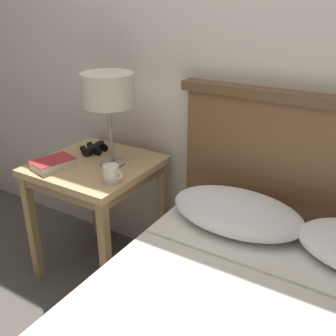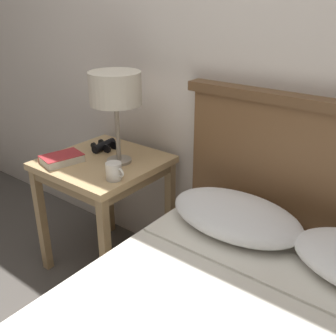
{
  "view_description": "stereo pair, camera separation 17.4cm",
  "coord_description": "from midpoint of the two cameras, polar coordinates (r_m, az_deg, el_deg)",
  "views": [
    {
      "loc": [
        0.76,
        -0.84,
        1.48
      ],
      "look_at": [
        -0.08,
        0.51,
        0.77
      ],
      "focal_mm": 42.0,
      "sensor_mm": 36.0,
      "label": 1
    },
    {
      "loc": [
        0.9,
        -0.74,
        1.48
      ],
      "look_at": [
        -0.08,
        0.51,
        0.77
      ],
      "focal_mm": 42.0,
      "sensor_mm": 36.0,
      "label": 2
    }
  ],
  "objects": [
    {
      "name": "nightstand",
      "position": [
        2.13,
        -6.99,
        -1.04
      ],
      "size": [
        0.58,
        0.58,
        0.67
      ],
      "color": "tan",
      "rests_on": "ground_plane"
    },
    {
      "name": "coffee_mug",
      "position": [
        1.85,
        -5.2,
        -0.54
      ],
      "size": [
        0.1,
        0.08,
        0.08
      ],
      "color": "silver",
      "rests_on": "nightstand"
    },
    {
      "name": "table_lamp",
      "position": [
        1.95,
        -5.09,
        11.1
      ],
      "size": [
        0.26,
        0.26,
        0.47
      ],
      "color": "gray",
      "rests_on": "nightstand"
    },
    {
      "name": "wall_back",
      "position": [
        1.91,
        12.52,
        18.15
      ],
      "size": [
        8.0,
        0.06,
        2.6
      ],
      "color": "silver",
      "rests_on": "ground_plane"
    },
    {
      "name": "book_on_nightstand",
      "position": [
        2.09,
        -12.91,
        1.29
      ],
      "size": [
        0.18,
        0.23,
        0.04
      ],
      "color": "silver",
      "rests_on": "nightstand"
    },
    {
      "name": "binoculars_pair",
      "position": [
        2.23,
        -7.07,
        3.22
      ],
      "size": [
        0.14,
        0.16,
        0.05
      ],
      "color": "black",
      "rests_on": "nightstand"
    }
  ]
}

